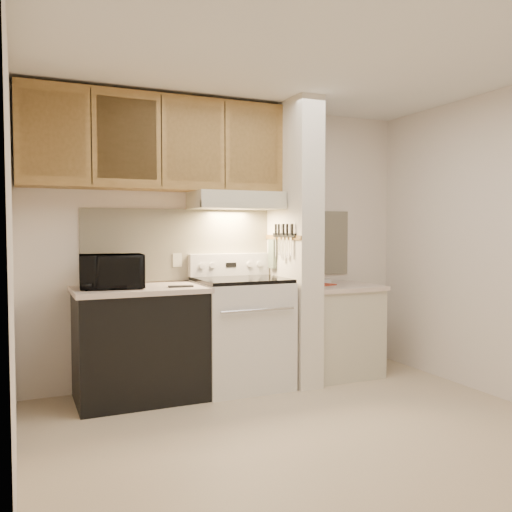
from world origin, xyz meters
TOP-DOWN VIEW (x-y plane):
  - floor at (0.00, 0.00)m, footprint 3.60×3.60m
  - ceiling at (0.00, 0.00)m, footprint 3.60×3.60m
  - wall_back at (0.00, 1.50)m, footprint 3.60×2.50m
  - wall_left at (-1.80, 0.00)m, footprint 0.02×3.00m
  - wall_right at (1.80, 0.00)m, footprint 0.02×3.00m
  - backsplash at (0.00, 1.49)m, footprint 2.60×0.02m
  - range_body at (0.00, 1.16)m, footprint 0.76×0.65m
  - oven_window at (0.00, 0.84)m, footprint 0.50×0.01m
  - oven_handle at (0.00, 0.80)m, footprint 0.65×0.02m
  - cooktop at (0.00, 1.16)m, footprint 0.74×0.64m
  - range_backguard at (0.00, 1.44)m, footprint 0.76×0.08m
  - range_display at (0.00, 1.40)m, footprint 0.10×0.01m
  - range_knob_left_outer at (-0.28, 1.40)m, footprint 0.05×0.02m
  - range_knob_left_inner at (-0.18, 1.40)m, footprint 0.05×0.02m
  - range_knob_right_inner at (0.18, 1.40)m, footprint 0.05×0.02m
  - range_knob_right_outer at (0.28, 1.40)m, footprint 0.05×0.02m
  - dishwasher_front at (-0.88, 1.17)m, footprint 1.00×0.63m
  - left_countertop at (-0.88, 1.17)m, footprint 1.04×0.67m
  - spoon_rest at (-0.58, 1.02)m, footprint 0.20×0.08m
  - teal_jar at (-1.23, 1.39)m, footprint 0.11×0.11m
  - outlet at (-0.48, 1.48)m, footprint 0.08×0.01m
  - microwave at (-1.10, 1.15)m, footprint 0.51×0.37m
  - partition_pillar at (0.51, 1.15)m, footprint 0.22×0.70m
  - pillar_trim at (0.39, 1.15)m, footprint 0.01×0.70m
  - knife_strip at (0.39, 1.10)m, footprint 0.02×0.42m
  - knife_blade_a at (0.38, 0.95)m, footprint 0.01×0.03m
  - knife_handle_a at (0.38, 0.93)m, footprint 0.02×0.02m
  - knife_blade_b at (0.38, 1.03)m, footprint 0.01×0.04m
  - knife_handle_b at (0.38, 1.02)m, footprint 0.02×0.02m
  - knife_blade_c at (0.38, 1.09)m, footprint 0.01×0.04m
  - knife_handle_c at (0.38, 1.09)m, footprint 0.02×0.02m
  - knife_blade_d at (0.38, 1.17)m, footprint 0.01×0.04m
  - knife_handle_d at (0.38, 1.18)m, footprint 0.02×0.02m
  - knife_blade_e at (0.38, 1.27)m, footprint 0.01×0.04m
  - knife_handle_e at (0.38, 1.25)m, footprint 0.02×0.02m
  - oven_mitt at (0.38, 1.32)m, footprint 0.03×0.11m
  - right_cab_base at (0.97, 1.15)m, footprint 0.70×0.60m
  - right_countertop at (0.97, 1.15)m, footprint 0.74×0.64m
  - red_folder at (0.79, 1.25)m, footprint 0.33×0.39m
  - white_box at (0.92, 1.33)m, footprint 0.15×0.11m
  - range_hood at (0.00, 1.28)m, footprint 0.78×0.44m
  - hood_lip at (0.00, 1.07)m, footprint 0.78×0.04m
  - upper_cabinets at (-0.69, 1.32)m, footprint 2.18×0.33m
  - cab_door_a at (-1.51, 1.17)m, footprint 0.46×0.01m
  - cab_gap_a at (-1.23, 1.16)m, footprint 0.01×0.01m
  - cab_door_b at (-0.96, 1.17)m, footprint 0.46×0.01m
  - cab_gap_b at (-0.69, 1.16)m, footprint 0.01×0.01m
  - cab_door_c at (-0.42, 1.17)m, footprint 0.46×0.01m
  - cab_gap_c at (-0.14, 1.16)m, footprint 0.01×0.01m
  - cab_door_d at (0.13, 1.17)m, footprint 0.46×0.01m

SIDE VIEW (x-z plane):
  - floor at x=0.00m, z-range 0.00..0.00m
  - right_cab_base at x=0.97m, z-range 0.00..0.81m
  - dishwasher_front at x=-0.88m, z-range 0.00..0.87m
  - range_body at x=0.00m, z-range 0.00..0.92m
  - oven_window at x=0.00m, z-range 0.35..0.65m
  - oven_handle at x=0.00m, z-range 0.71..0.73m
  - right_countertop at x=0.97m, z-range 0.81..0.85m
  - red_folder at x=0.79m, z-range 0.85..0.86m
  - white_box at x=0.92m, z-range 0.85..0.89m
  - left_countertop at x=-0.88m, z-range 0.87..0.91m
  - spoon_rest at x=-0.58m, z-range 0.91..0.92m
  - cooktop at x=0.00m, z-range 0.92..0.95m
  - teal_jar at x=-1.23m, z-range 0.91..1.01m
  - microwave at x=-1.10m, z-range 0.91..1.18m
  - range_backguard at x=0.00m, z-range 0.95..1.15m
  - range_display at x=0.00m, z-range 1.03..1.07m
  - range_knob_left_outer at x=-0.28m, z-range 1.03..1.07m
  - range_knob_left_inner at x=-0.18m, z-range 1.03..1.07m
  - range_knob_right_inner at x=0.18m, z-range 1.03..1.07m
  - range_knob_right_outer at x=0.28m, z-range 1.03..1.07m
  - outlet at x=-0.48m, z-range 1.04..1.16m
  - oven_mitt at x=0.38m, z-range 1.01..1.28m
  - knife_blade_c at x=0.38m, z-range 1.10..1.30m
  - knife_blade_b at x=0.38m, z-range 1.12..1.30m
  - knife_blade_e at x=0.38m, z-range 1.12..1.30m
  - knife_blade_a at x=0.38m, z-range 1.14..1.30m
  - knife_blade_d at x=0.38m, z-range 1.14..1.30m
  - backsplash at x=0.00m, z-range 0.92..1.55m
  - wall_back at x=0.00m, z-range 1.24..1.26m
  - wall_left at x=-1.80m, z-range 0.00..2.50m
  - wall_right at x=1.80m, z-range 0.00..2.50m
  - partition_pillar at x=0.51m, z-range 0.00..2.50m
  - pillar_trim at x=0.39m, z-range 1.28..1.32m
  - knife_strip at x=0.39m, z-range 1.30..1.34m
  - knife_handle_a at x=0.38m, z-range 1.32..1.42m
  - knife_handle_b at x=0.38m, z-range 1.32..1.42m
  - knife_handle_c at x=0.38m, z-range 1.32..1.42m
  - knife_handle_d at x=0.38m, z-range 1.32..1.42m
  - knife_handle_e at x=0.38m, z-range 1.32..1.42m
  - hood_lip at x=0.00m, z-range 1.55..1.61m
  - range_hood at x=0.00m, z-range 1.55..1.70m
  - upper_cabinets at x=-0.69m, z-range 1.70..2.47m
  - cab_door_a at x=-1.51m, z-range 1.77..2.40m
  - cab_gap_a at x=-1.23m, z-range 1.72..2.45m
  - cab_door_b at x=-0.96m, z-range 1.77..2.40m
  - cab_gap_b at x=-0.69m, z-range 1.72..2.45m
  - cab_door_c at x=-0.42m, z-range 1.77..2.40m
  - cab_gap_c at x=-0.14m, z-range 1.72..2.45m
  - cab_door_d at x=0.13m, z-range 1.77..2.40m
  - ceiling at x=0.00m, z-range 2.50..2.50m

